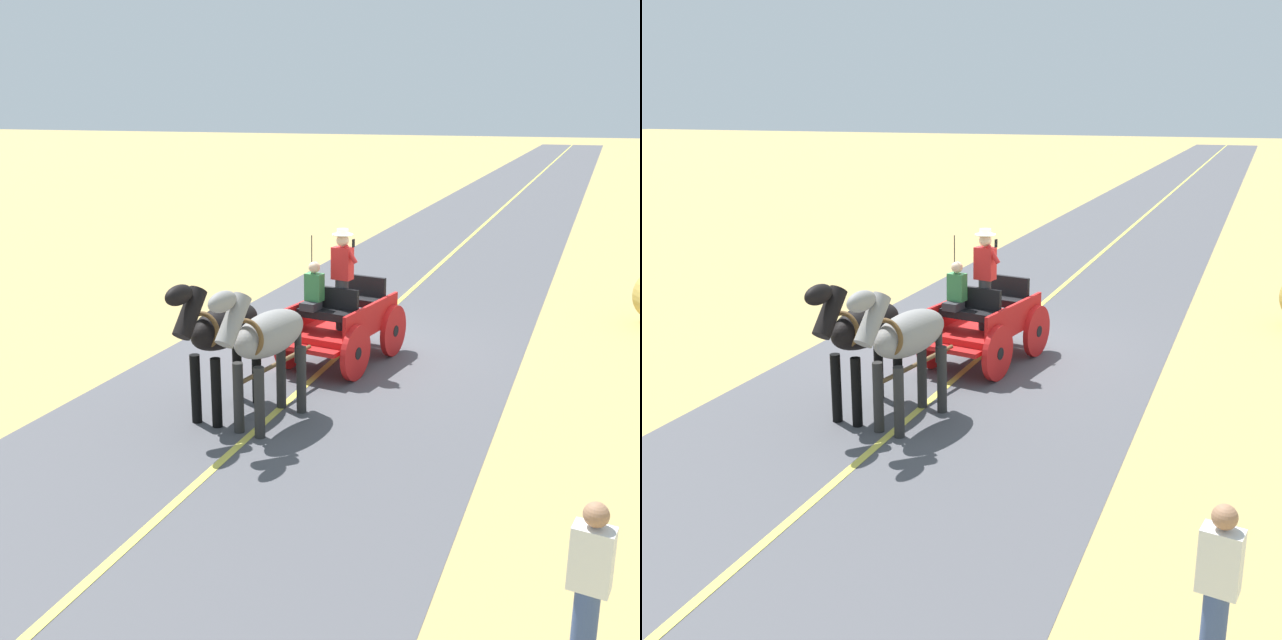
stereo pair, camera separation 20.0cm
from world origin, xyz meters
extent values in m
plane|color=tan|center=(0.00, 0.00, 0.00)|extent=(200.00, 200.00, 0.00)
cube|color=#4C4C51|center=(0.00, 0.00, 0.00)|extent=(6.50, 160.00, 0.01)
cube|color=#DBCC4C|center=(0.00, 0.00, 0.01)|extent=(0.12, 160.00, 0.00)
cube|color=red|center=(-0.17, 0.63, 0.66)|extent=(1.54, 2.36, 0.12)
cube|color=red|center=(-0.73, 0.73, 0.94)|extent=(0.39, 2.07, 0.44)
cube|color=red|center=(0.39, 0.54, 0.94)|extent=(0.39, 2.07, 0.44)
cube|color=red|center=(0.02, 1.84, 0.56)|extent=(1.10, 0.41, 0.08)
cube|color=red|center=(-0.36, -0.55, 0.48)|extent=(0.74, 0.31, 0.06)
cube|color=black|center=(-0.08, 1.23, 1.04)|extent=(1.06, 0.52, 0.14)
cube|color=black|center=(-0.10, 1.05, 1.26)|extent=(1.02, 0.24, 0.44)
cube|color=black|center=(-0.25, 0.15, 1.04)|extent=(1.06, 0.52, 0.14)
cube|color=black|center=(-0.28, -0.03, 1.26)|extent=(1.02, 0.24, 0.44)
cylinder|color=red|center=(-0.69, 1.50, 0.48)|extent=(0.25, 0.96, 0.96)
cylinder|color=black|center=(-0.69, 1.50, 0.48)|extent=(0.15, 0.23, 0.21)
cylinder|color=red|center=(0.59, 1.29, 0.48)|extent=(0.25, 0.96, 0.96)
cylinder|color=black|center=(0.59, 1.29, 0.48)|extent=(0.15, 0.23, 0.21)
cylinder|color=red|center=(-0.94, -0.02, 0.48)|extent=(0.25, 0.96, 0.96)
cylinder|color=black|center=(-0.94, -0.02, 0.48)|extent=(0.15, 0.23, 0.21)
cylinder|color=red|center=(0.35, -0.23, 0.48)|extent=(0.25, 0.96, 0.96)
cylinder|color=black|center=(0.35, -0.23, 0.48)|extent=(0.15, 0.23, 0.21)
cylinder|color=brown|center=(0.18, 2.81, 0.61)|extent=(0.39, 1.99, 0.07)
cylinder|color=black|center=(0.22, 1.18, 1.74)|extent=(0.02, 0.02, 1.30)
cylinder|color=#2D2D33|center=(-0.27, 0.98, 1.17)|extent=(0.22, 0.22, 0.90)
cube|color=red|center=(-0.27, 0.98, 1.90)|extent=(0.37, 0.27, 0.56)
sphere|color=beige|center=(-0.27, 0.98, 2.30)|extent=(0.22, 0.22, 0.22)
cylinder|color=beige|center=(-0.27, 0.98, 2.40)|extent=(0.36, 0.36, 0.01)
cylinder|color=beige|center=(-0.27, 0.98, 2.45)|extent=(0.20, 0.20, 0.10)
cylinder|color=red|center=(-0.44, 1.05, 2.08)|extent=(0.27, 0.12, 0.32)
cube|color=black|center=(-0.49, 1.08, 2.28)|extent=(0.03, 0.07, 0.14)
cube|color=#2D2D33|center=(0.19, 1.31, 1.18)|extent=(0.33, 0.36, 0.14)
cube|color=#387F47|center=(0.17, 1.19, 1.49)|extent=(0.33, 0.25, 0.48)
sphere|color=beige|center=(0.17, 1.19, 1.84)|extent=(0.20, 0.20, 0.20)
ellipsoid|color=gray|center=(-0.08, 3.66, 1.37)|extent=(0.84, 1.64, 0.64)
cylinder|color=#272726|center=(-0.16, 4.23, 0.53)|extent=(0.15, 0.15, 1.05)
cylinder|color=#272726|center=(0.20, 4.16, 0.53)|extent=(0.15, 0.15, 1.05)
cylinder|color=#272726|center=(-0.36, 3.16, 0.53)|extent=(0.15, 0.15, 1.05)
cylinder|color=#272726|center=(0.00, 3.09, 0.53)|extent=(0.15, 0.15, 1.05)
cylinder|color=gray|center=(0.08, 4.49, 1.77)|extent=(0.38, 0.69, 0.73)
ellipsoid|color=gray|center=(0.12, 4.70, 2.07)|extent=(0.32, 0.57, 0.28)
cube|color=#272726|center=(0.07, 4.47, 1.81)|extent=(0.15, 0.50, 0.56)
cylinder|color=#272726|center=(-0.22, 2.93, 1.07)|extent=(0.11, 0.11, 0.70)
torus|color=brown|center=(0.02, 4.20, 1.45)|extent=(0.55, 0.17, 0.55)
ellipsoid|color=black|center=(0.70, 3.53, 1.37)|extent=(0.75, 1.62, 0.64)
cylinder|color=black|center=(0.59, 4.10, 0.53)|extent=(0.15, 0.15, 1.05)
cylinder|color=black|center=(0.95, 4.05, 0.53)|extent=(0.15, 0.15, 1.05)
cylinder|color=black|center=(0.45, 3.01, 0.53)|extent=(0.15, 0.15, 1.05)
cylinder|color=black|center=(0.81, 2.97, 0.53)|extent=(0.15, 0.15, 1.05)
cylinder|color=black|center=(0.80, 4.37, 1.77)|extent=(0.34, 0.68, 0.73)
ellipsoid|color=black|center=(0.83, 4.59, 2.07)|extent=(0.29, 0.56, 0.28)
cube|color=black|center=(0.80, 4.35, 1.81)|extent=(0.12, 0.51, 0.56)
cylinder|color=black|center=(0.60, 2.80, 1.07)|extent=(0.11, 0.11, 0.70)
torus|color=brown|center=(0.77, 4.07, 1.45)|extent=(0.55, 0.14, 0.55)
cylinder|color=#384C7F|center=(-4.61, 7.71, 0.44)|extent=(0.20, 0.20, 0.88)
cube|color=silver|center=(-4.61, 7.71, 1.15)|extent=(0.35, 0.25, 0.54)
sphere|color=#9E7051|center=(-4.61, 7.71, 1.53)|extent=(0.20, 0.20, 0.20)
camera|label=1|loc=(-4.48, 13.43, 4.57)|focal=43.61mm
camera|label=2|loc=(-4.67, 13.35, 4.57)|focal=43.61mm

